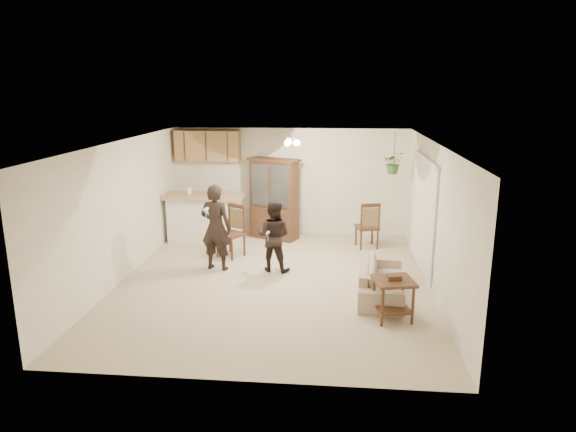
# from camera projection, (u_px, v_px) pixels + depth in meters

# --- Properties ---
(floor) EXTENTS (6.50, 6.50, 0.00)m
(floor) POSITION_uv_depth(u_px,v_px,m) (274.00, 282.00, 9.26)
(floor) COLOR beige
(floor) RESTS_ON ground
(ceiling) EXTENTS (5.50, 6.50, 0.02)m
(ceiling) POSITION_uv_depth(u_px,v_px,m) (273.00, 143.00, 8.65)
(ceiling) COLOR silver
(ceiling) RESTS_ON wall_back
(wall_back) EXTENTS (5.50, 0.02, 2.50)m
(wall_back) POSITION_uv_depth(u_px,v_px,m) (290.00, 182.00, 12.10)
(wall_back) COLOR white
(wall_back) RESTS_ON ground
(wall_front) EXTENTS (5.50, 0.02, 2.50)m
(wall_front) POSITION_uv_depth(u_px,v_px,m) (239.00, 283.00, 5.82)
(wall_front) COLOR white
(wall_front) RESTS_ON ground
(wall_left) EXTENTS (0.02, 6.50, 2.50)m
(wall_left) POSITION_uv_depth(u_px,v_px,m) (121.00, 211.00, 9.20)
(wall_left) COLOR white
(wall_left) RESTS_ON ground
(wall_right) EXTENTS (0.02, 6.50, 2.50)m
(wall_right) POSITION_uv_depth(u_px,v_px,m) (434.00, 218.00, 8.71)
(wall_right) COLOR white
(wall_right) RESTS_ON ground
(breakfast_bar) EXTENTS (1.60, 0.55, 1.00)m
(breakfast_bar) POSITION_uv_depth(u_px,v_px,m) (205.00, 220.00, 11.57)
(breakfast_bar) COLOR white
(breakfast_bar) RESTS_ON floor
(bar_top) EXTENTS (1.75, 0.70, 0.08)m
(bar_top) POSITION_uv_depth(u_px,v_px,m) (204.00, 196.00, 11.44)
(bar_top) COLOR tan
(bar_top) RESTS_ON breakfast_bar
(upper_cabinets) EXTENTS (1.50, 0.34, 0.70)m
(upper_cabinets) POSITION_uv_depth(u_px,v_px,m) (208.00, 146.00, 11.88)
(upper_cabinets) COLOR brown
(upper_cabinets) RESTS_ON wall_back
(vertical_blinds) EXTENTS (0.06, 2.30, 2.10)m
(vertical_blinds) POSITION_uv_depth(u_px,v_px,m) (422.00, 214.00, 9.62)
(vertical_blinds) COLOR white
(vertical_blinds) RESTS_ON wall_right
(ceiling_fixture) EXTENTS (0.36, 0.36, 0.20)m
(ceiling_fixture) POSITION_uv_depth(u_px,v_px,m) (291.00, 142.00, 9.82)
(ceiling_fixture) COLOR #FFEBBF
(ceiling_fixture) RESTS_ON ceiling
(hanging_plant) EXTENTS (0.43, 0.37, 0.48)m
(hanging_plant) POSITION_uv_depth(u_px,v_px,m) (394.00, 163.00, 10.92)
(hanging_plant) COLOR #255020
(hanging_plant) RESTS_ON ceiling
(plant_cord) EXTENTS (0.01, 0.01, 0.65)m
(plant_cord) POSITION_uv_depth(u_px,v_px,m) (395.00, 147.00, 10.84)
(plant_cord) COLOR black
(plant_cord) RESTS_ON ceiling
(sofa) EXTENTS (0.89, 1.93, 0.73)m
(sofa) POSITION_uv_depth(u_px,v_px,m) (382.00, 274.00, 8.62)
(sofa) COLOR beige
(sofa) RESTS_ON floor
(adult) EXTENTS (0.73, 0.56, 1.80)m
(adult) POSITION_uv_depth(u_px,v_px,m) (216.00, 224.00, 9.70)
(adult) COLOR black
(adult) RESTS_ON floor
(child) EXTENTS (0.75, 0.63, 1.35)m
(child) POSITION_uv_depth(u_px,v_px,m) (273.00, 236.00, 9.68)
(child) COLOR black
(child) RESTS_ON floor
(china_hutch) EXTENTS (1.26, 0.89, 1.86)m
(china_hutch) POSITION_uv_depth(u_px,v_px,m) (274.00, 199.00, 11.75)
(china_hutch) COLOR #3D2516
(china_hutch) RESTS_ON floor
(side_table) EXTENTS (0.68, 0.68, 0.70)m
(side_table) POSITION_uv_depth(u_px,v_px,m) (393.00, 298.00, 7.71)
(side_table) COLOR #3D2516
(side_table) RESTS_ON floor
(chair_bar) EXTENTS (0.53, 0.53, 0.94)m
(chair_bar) POSITION_uv_depth(u_px,v_px,m) (202.00, 227.00, 11.86)
(chair_bar) COLOR #3D2516
(chair_bar) RESTS_ON floor
(chair_hutch_left) EXTENTS (0.65, 0.65, 1.07)m
(chair_hutch_left) POSITION_uv_depth(u_px,v_px,m) (231.00, 242.00, 10.58)
(chair_hutch_left) COLOR #3D2516
(chair_hutch_left) RESTS_ON floor
(chair_hutch_right) EXTENTS (0.55, 0.55, 1.02)m
(chair_hutch_right) POSITION_uv_depth(u_px,v_px,m) (367.00, 234.00, 11.20)
(chair_hutch_right) COLOR #3D2516
(chair_hutch_right) RESTS_ON floor
(controller_adult) EXTENTS (0.07, 0.15, 0.04)m
(controller_adult) POSITION_uv_depth(u_px,v_px,m) (206.00, 209.00, 9.25)
(controller_adult) COLOR white
(controller_adult) RESTS_ON adult
(controller_child) EXTENTS (0.06, 0.12, 0.04)m
(controller_child) POSITION_uv_depth(u_px,v_px,m) (268.00, 233.00, 9.35)
(controller_child) COLOR white
(controller_child) RESTS_ON child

